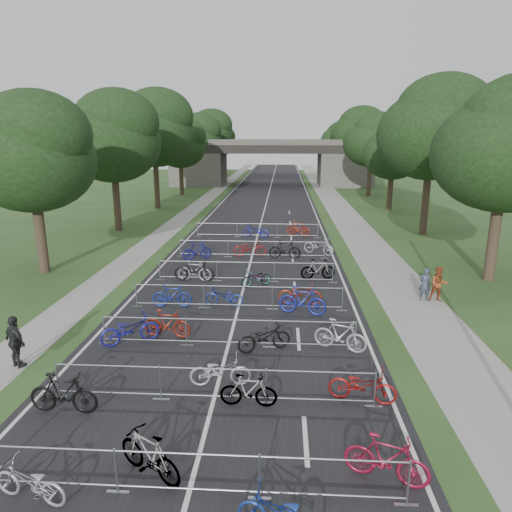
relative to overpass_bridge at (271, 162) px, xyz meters
The scene contains 55 objects.
ground 65.10m from the overpass_bridge, 90.00° to the right, with size 200.00×200.00×0.00m, color #2C491F.
road 15.41m from the overpass_bridge, 90.00° to the right, with size 11.00×140.00×0.01m, color black.
sidewalk_right 17.36m from the overpass_bridge, 61.93° to the right, with size 3.00×140.00×0.01m, color gray.
sidewalk_left 17.14m from the overpass_bridge, 116.57° to the right, with size 2.00×140.00×0.01m, color gray.
lane_markings 15.41m from the overpass_bridge, 90.00° to the right, with size 0.12×140.00×0.00m, color silver.
overpass_bridge is the anchor object (origin of this frame).
tree_left_0 50.47m from the overpass_bridge, 103.07° to the right, with size 6.72×6.72×10.25m.
tree_right_0 50.91m from the overpass_bridge, 75.05° to the right, with size 7.17×7.17×10.93m.
tree_left_1 38.97m from the overpass_bridge, 107.08° to the right, with size 7.56×7.56×11.53m.
tree_right_1 39.56m from the overpass_bridge, 70.53° to the right, with size 8.18×8.18×12.47m.
tree_left_2 27.92m from the overpass_bridge, 114.44° to the right, with size 8.40×8.40×12.81m.
tree_right_2 28.39m from the overpass_bridge, 62.40° to the right, with size 6.16×6.16×9.39m.
tree_left_3 17.59m from the overpass_bridge, 131.07° to the right, with size 6.72×6.72×10.25m.
tree_right_3 18.82m from the overpass_bridge, 44.93° to the right, with size 7.17×7.17×10.93m.
tree_left_4 12.05m from the overpass_bridge, behind, with size 7.56×7.56×11.53m.
tree_right_4 13.86m from the overpass_bridge, ahead, with size 8.18×8.18×12.47m.
tree_left_5 16.44m from the overpass_bridge, 136.20° to the left, with size 8.40×8.40×12.81m.
tree_right_5 17.23m from the overpass_bridge, 39.82° to the left, with size 6.16×6.16×9.39m.
tree_left_6 25.77m from the overpass_bridge, 116.43° to the left, with size 6.72×6.72×10.25m.
tree_right_6 26.62m from the overpass_bridge, 60.25° to the left, with size 7.17×7.17×10.93m.
barrier_row_0 65.07m from the overpass_bridge, 90.00° to the right, with size 9.70×0.08×1.10m.
barrier_row_1 61.47m from the overpass_bridge, 90.00° to the right, with size 9.70×0.08×1.10m.
barrier_row_2 57.88m from the overpass_bridge, 90.00° to the right, with size 9.70×0.08×1.10m.
barrier_row_3 54.08m from the overpass_bridge, 90.00° to the right, with size 9.70×0.08×1.10m.
barrier_row_4 50.09m from the overpass_bridge, 90.00° to the right, with size 9.70×0.08×1.10m.
barrier_row_5 45.10m from the overpass_bridge, 90.00° to the right, with size 9.70×0.08×1.10m.
barrier_row_6 39.11m from the overpass_bridge, 90.00° to the right, with size 9.70×0.08×1.10m.
bike_0 65.51m from the overpass_bridge, 92.86° to the right, with size 0.61×1.74×0.91m, color #A5A5AD.
bike_1 64.56m from the overpass_bridge, 90.85° to the right, with size 0.53×1.88×1.13m, color gray.
bike_3 64.53m from the overpass_bridge, 86.18° to the right, with size 0.53×1.89×1.14m, color maroon.
bike_4 62.38m from the overpass_bridge, 93.72° to the right, with size 0.56×1.97×1.18m, color black.
bike_5 60.58m from the overpass_bridge, 89.91° to the right, with size 0.66×1.88×0.99m, color #AFAEB6.
bike_6 61.67m from the overpass_bridge, 89.03° to the right, with size 0.46×1.64×0.99m, color gray.
bike_7 61.36m from the overpass_bridge, 85.98° to the right, with size 0.68×1.95×1.03m, color maroon.
bike_8 57.96m from the overpass_bridge, 93.60° to the right, with size 0.75×2.16×1.13m, color navy.
bike_9 57.27m from the overpass_bridge, 92.41° to the right, with size 0.52×1.84×1.11m, color maroon.
bike_10 58.16m from the overpass_bridge, 88.69° to the right, with size 0.69×1.97×1.04m, color black.
bike_11 58.09m from the overpass_bridge, 86.00° to the right, with size 0.55×1.94×1.17m, color #AEACB4.
bike_12 54.13m from the overpass_bridge, 93.17° to the right, with size 0.51×1.79×1.07m, color navy.
bike_13 53.84m from the overpass_bridge, 90.70° to the right, with size 0.61×1.76×0.93m, color navy.
bike_14 54.65m from the overpass_bridge, 87.03° to the right, with size 0.59×2.10×1.26m, color #1B2798.
bike_15 53.44m from the overpass_bridge, 87.01° to the right, with size 0.69×1.97×1.04m, color maroon.
bike_16 50.24m from the overpass_bridge, 93.10° to the right, with size 0.76×2.17×1.14m, color black.
bike_17 50.23m from the overpass_bridge, 93.10° to the right, with size 0.52×1.84×1.10m, color #94959B.
bike_18 50.91m from the overpass_bridge, 89.29° to the right, with size 0.58×1.67×0.88m, color gray.
bike_19 49.65m from the overpass_bridge, 85.53° to the right, with size 0.52×1.85×1.11m, color gray.
bike_20 45.96m from the overpass_bridge, 94.23° to the right, with size 0.53×1.89×1.13m, color navy.
bike_21 44.91m from the overpass_bridge, 90.18° to the right, with size 0.73×2.10×1.10m, color maroon.
bike_22 45.36m from the overpass_bridge, 87.34° to the right, with size 0.56×2.00×1.20m, color black.
bike_23 44.32m from the overpass_bridge, 84.42° to the right, with size 0.75×2.14×1.12m, color #AFAFB7.
bike_26 39.33m from the overpass_bridge, 90.15° to the right, with size 0.73×2.08×1.10m, color #1B1C94.
bike_27 38.68m from the overpass_bridge, 85.34° to the right, with size 0.56×1.99×1.19m, color maroon.
pedestrian_a 53.17m from the overpass_bridge, 80.68° to the right, with size 0.57×0.37×1.56m, color #353B50.
pedestrian_b 53.39m from the overpass_bridge, 80.06° to the right, with size 0.81×0.63×1.67m, color #964320.
pedestrian_c 60.18m from the overpass_bridge, 96.49° to the right, with size 1.05×0.44×1.80m, color black.
Camera 1 is at (1.94, -8.05, 7.46)m, focal length 32.00 mm.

